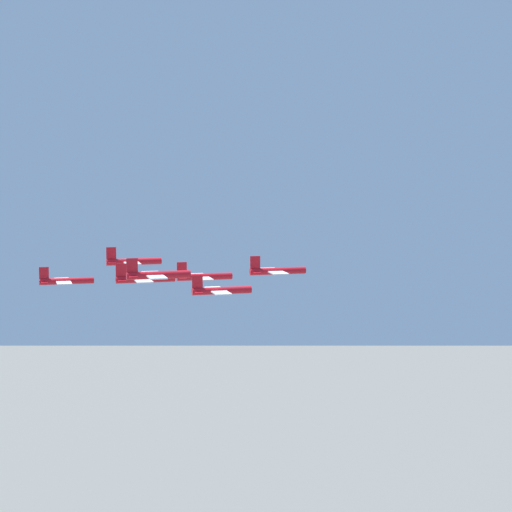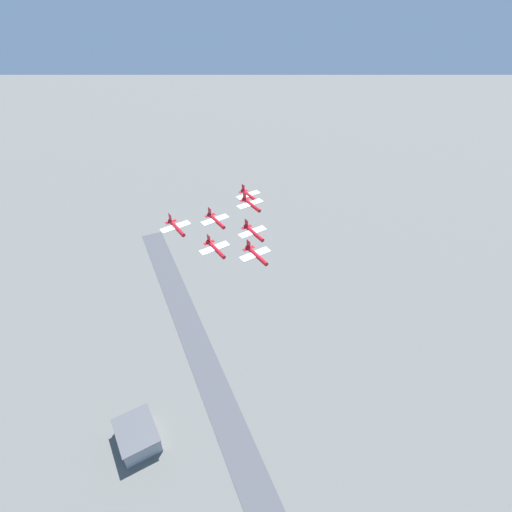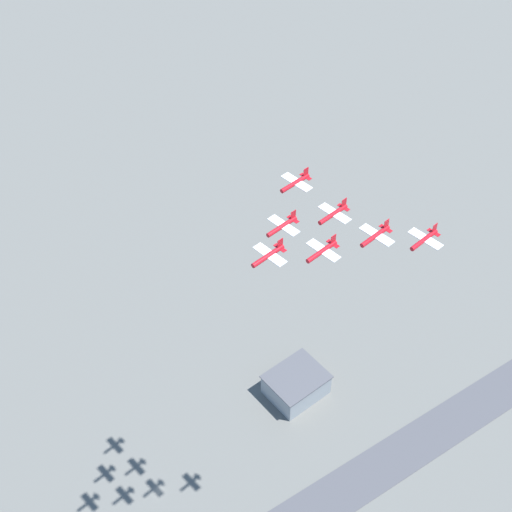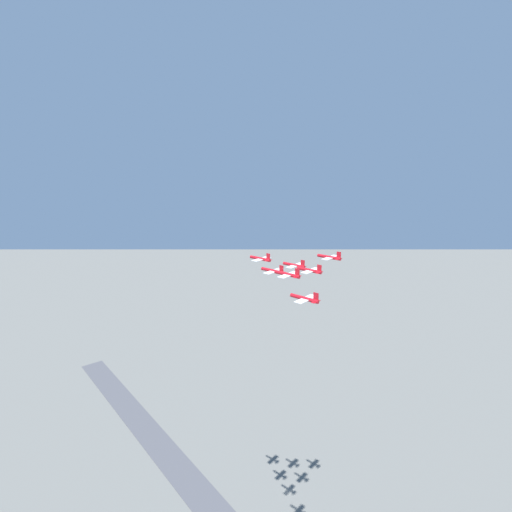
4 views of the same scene
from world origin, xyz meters
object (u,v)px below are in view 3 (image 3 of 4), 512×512
Objects in this scene: jet_4 at (334,214)px; jet_5 at (296,182)px; jet_2 at (283,226)px; jet_0 at (269,255)px; jet_1 at (323,251)px; hangar at (296,384)px; jet_6 at (425,239)px; jet_3 at (376,235)px.

jet_5 is (1.22, -15.22, 2.64)m from jet_4.
jet_4 is at bearing -120.47° from jet_2.
jet_2 is (-12.32, -8.65, -2.32)m from jet_0.
jet_5 is at bearing -29.54° from jet_1.
hangar is 175.86m from jet_5.
hangar is 2.59× the size of jet_4.
jet_1 reaches higher than jet_2.
jet_6 is (-40.65, 19.71, -3.58)m from jet_0.
jet_4 is 15.50m from jet_5.
jet_1 is at bearing 150.46° from jet_5.
jet_1 is 1.00× the size of jet_5.
jet_2 reaches higher than jet_6.
jet_3 is 15.35m from jet_4.
jet_1 is at bearing -120.47° from jet_0.
jet_5 is at bearing -59.53° from jet_2.
jet_1 is 15.09m from jet_4.
jet_5 reaches higher than jet_2.
jet_3 is 1.00× the size of jet_5.
hangar is at bearing -21.98° from jet_6.
jet_3 reaches higher than jet_2.
jet_4 is at bearing 0.00° from jet_3.
jet_1 is at bearing 120.47° from jet_4.
hangar is 182.65m from jet_3.
jet_3 is at bearing -120.47° from jet_0.
jet_0 is 30.18m from jet_5.
jet_3 is at bearing -150.46° from jet_2.
jet_3 is at bearing -180.00° from jet_5.
jet_4 is 26.48m from jet_6.
jet_5 is at bearing 18.78° from jet_6.
hangar is at bearing -33.75° from jet_3.
jet_0 reaches higher than hangar.
jet_1 is 1.00× the size of jet_4.
jet_2 is at bearing 29.54° from jet_3.
jet_0 is 30.13m from jet_3.
jet_0 is 1.00× the size of jet_6.
jet_3 is (35.56, 63.75, 167.43)m from hangar.
jet_6 reaches higher than hangar.
jet_5 is at bearing 0.00° from jet_3.
jet_1 is at bearing 59.53° from jet_3.
jet_0 is 25.97m from jet_4.
hangar is at bearing -41.76° from jet_4.
jet_4 reaches higher than jet_6.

